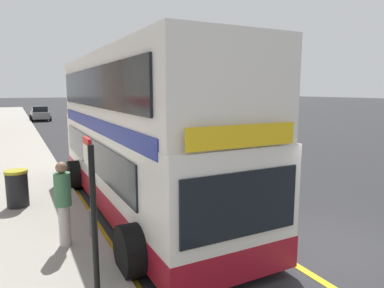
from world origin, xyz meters
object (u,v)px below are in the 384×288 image
at_px(parked_car_grey_kerbside, 40,114).
at_px(pedestrian_waiting_near_sign, 63,200).
at_px(double_decker_bus, 139,138).
at_px(parked_car_white_distant, 137,118).
at_px(litter_bin, 17,188).
at_px(bus_stop_sign, 93,210).

distance_m(parked_car_grey_kerbside, pedestrian_waiting_near_sign, 34.89).
relative_size(double_decker_bus, parked_car_white_distant, 2.43).
bearing_deg(double_decker_bus, litter_bin, 159.31).
distance_m(parked_car_white_distant, pedestrian_waiting_near_sign, 26.09).
bearing_deg(double_decker_bus, parked_car_white_distant, 71.69).
bearing_deg(parked_car_white_distant, bus_stop_sign, -110.35).
xyz_separation_m(bus_stop_sign, pedestrian_waiting_near_sign, (-0.13, 2.45, -0.54)).
bearing_deg(pedestrian_waiting_near_sign, bus_stop_sign, -86.85).
relative_size(double_decker_bus, parked_car_grey_kerbside, 2.43).
height_order(bus_stop_sign, pedestrian_waiting_near_sign, bus_stop_sign).
distance_m(parked_car_white_distant, litter_bin, 23.48).
distance_m(bus_stop_sign, parked_car_white_distant, 28.34).
relative_size(parked_car_white_distant, pedestrian_waiting_near_sign, 2.30).
height_order(parked_car_white_distant, litter_bin, parked_car_white_distant).
height_order(double_decker_bus, litter_bin, double_decker_bus).
distance_m(parked_car_grey_kerbside, parked_car_white_distant, 13.21).
relative_size(parked_car_grey_kerbside, pedestrian_waiting_near_sign, 2.30).
relative_size(bus_stop_sign, litter_bin, 2.46).
bearing_deg(double_decker_bus, bus_stop_sign, -116.55).
distance_m(bus_stop_sign, parked_car_grey_kerbside, 37.34).
distance_m(double_decker_bus, parked_car_grey_kerbside, 32.84).
bearing_deg(pedestrian_waiting_near_sign, parked_car_grey_kerbside, 86.94).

